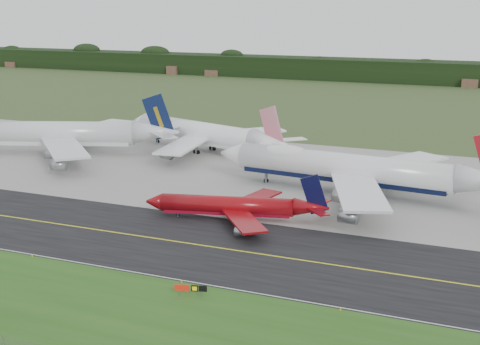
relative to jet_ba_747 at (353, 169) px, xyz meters
name	(u,v)px	position (x,y,z in m)	size (l,w,h in m)	color
ground	(210,238)	(-17.60, -39.34, -6.04)	(600.00, 600.00, 0.00)	#304721
grass_verge	(104,317)	(-17.60, -74.34, -6.04)	(400.00, 30.00, 0.01)	#235118
taxiway	(200,245)	(-17.60, -43.34, -6.03)	(400.00, 32.00, 0.02)	black
apron	(294,175)	(-17.60, 11.66, -6.04)	(400.00, 78.00, 0.01)	gray
taxiway_centreline	(200,245)	(-17.60, -43.34, -6.01)	(400.00, 0.40, 0.00)	yellow
taxiway_edge_line	(158,276)	(-17.60, -58.84, -6.01)	(400.00, 0.25, 0.00)	silver
horizon_treeline	(419,73)	(-17.60, 234.43, -0.57)	(700.00, 25.00, 12.00)	black
jet_ba_747	(353,169)	(0.00, 0.00, 0.00)	(70.67, 58.26, 17.76)	white
jet_red_737	(237,206)	(-17.20, -27.06, -3.24)	(37.23, 29.80, 10.15)	maroon
jet_navy_gold	(62,134)	(-87.82, 10.03, -0.17)	(67.22, 56.85, 17.89)	silver
jet_star_tail	(204,134)	(-51.04, 28.32, -0.60)	(60.40, 49.18, 16.31)	white
taxiway_sign	(191,288)	(-9.57, -63.32, -4.89)	(4.78, 1.54, 1.64)	slate
edge_marker_left	(32,256)	(-41.85, -59.84, -5.79)	(0.16, 0.16, 0.50)	yellow
edge_marker_center	(182,282)	(-12.88, -59.84, -5.79)	(0.16, 0.16, 0.50)	yellow
edge_marker_right	(341,309)	(12.53, -59.84, -5.79)	(0.16, 0.16, 0.50)	yellow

